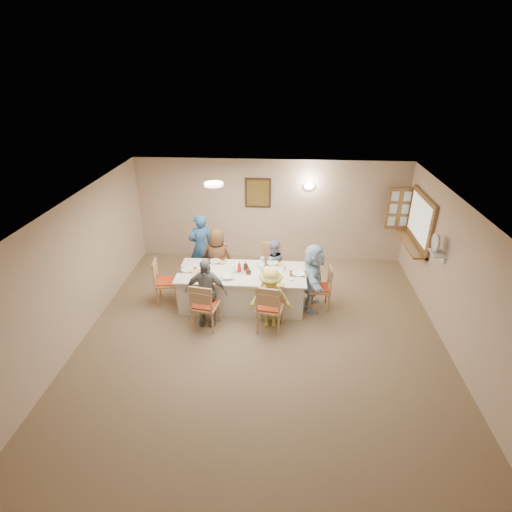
# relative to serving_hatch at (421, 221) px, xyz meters

# --- Properties ---
(ground) EXTENTS (7.00, 7.00, 0.00)m
(ground) POSITION_rel_serving_hatch_xyz_m (-3.21, -2.40, -1.50)
(ground) COLOR brown
(room_walls) EXTENTS (7.00, 7.00, 7.00)m
(room_walls) POSITION_rel_serving_hatch_xyz_m (-3.21, -2.40, 0.01)
(room_walls) COLOR #C3AE90
(room_walls) RESTS_ON ground
(wall_picture) EXTENTS (0.62, 0.05, 0.72)m
(wall_picture) POSITION_rel_serving_hatch_xyz_m (-3.51, 1.06, 0.20)
(wall_picture) COLOR #432517
(wall_picture) RESTS_ON room_walls
(wall_sconce) EXTENTS (0.26, 0.09, 0.18)m
(wall_sconce) POSITION_rel_serving_hatch_xyz_m (-2.31, 1.04, 0.40)
(wall_sconce) COLOR white
(wall_sconce) RESTS_ON room_walls
(ceiling_light) EXTENTS (0.36, 0.36, 0.05)m
(ceiling_light) POSITION_rel_serving_hatch_xyz_m (-4.21, -0.90, 0.97)
(ceiling_light) COLOR white
(ceiling_light) RESTS_ON room_walls
(serving_hatch) EXTENTS (0.06, 1.50, 1.15)m
(serving_hatch) POSITION_rel_serving_hatch_xyz_m (0.00, 0.00, 0.00)
(serving_hatch) COLOR brown
(serving_hatch) RESTS_ON room_walls
(hatch_sill) EXTENTS (0.30, 1.50, 0.05)m
(hatch_sill) POSITION_rel_serving_hatch_xyz_m (-0.12, 0.00, -0.53)
(hatch_sill) COLOR brown
(hatch_sill) RESTS_ON room_walls
(shutter_door) EXTENTS (0.55, 0.04, 1.00)m
(shutter_door) POSITION_rel_serving_hatch_xyz_m (-0.26, 0.76, 0.00)
(shutter_door) COLOR brown
(shutter_door) RESTS_ON room_walls
(fan_shelf) EXTENTS (0.22, 0.36, 0.03)m
(fan_shelf) POSITION_rel_serving_hatch_xyz_m (-0.08, -1.35, -0.10)
(fan_shelf) COLOR white
(fan_shelf) RESTS_ON room_walls
(desk_fan) EXTENTS (0.30, 0.30, 0.28)m
(desk_fan) POSITION_rel_serving_hatch_xyz_m (-0.11, -1.35, 0.05)
(desk_fan) COLOR #A5A5A8
(desk_fan) RESTS_ON fan_shelf
(dining_table) EXTENTS (2.55, 1.08, 0.76)m
(dining_table) POSITION_rel_serving_hatch_xyz_m (-3.68, -1.15, -1.12)
(dining_table) COLOR silver
(dining_table) RESTS_ON ground
(chair_back_left) EXTENTS (0.45, 0.45, 0.92)m
(chair_back_left) POSITION_rel_serving_hatch_xyz_m (-4.28, -0.35, -1.04)
(chair_back_left) COLOR tan
(chair_back_left) RESTS_ON ground
(chair_back_right) EXTENTS (0.54, 0.54, 0.98)m
(chair_back_right) POSITION_rel_serving_hatch_xyz_m (-3.08, -0.35, -1.01)
(chair_back_right) COLOR tan
(chair_back_right) RESTS_ON ground
(chair_front_left) EXTENTS (0.54, 0.54, 0.98)m
(chair_front_left) POSITION_rel_serving_hatch_xyz_m (-4.28, -1.95, -1.01)
(chair_front_left) COLOR tan
(chair_front_left) RESTS_ON ground
(chair_front_right) EXTENTS (0.56, 0.56, 1.02)m
(chair_front_right) POSITION_rel_serving_hatch_xyz_m (-3.08, -1.95, -0.99)
(chair_front_right) COLOR tan
(chair_front_right) RESTS_ON ground
(chair_left_end) EXTENTS (0.53, 0.53, 0.97)m
(chair_left_end) POSITION_rel_serving_hatch_xyz_m (-5.23, -1.15, -1.02)
(chair_left_end) COLOR tan
(chair_left_end) RESTS_ON ground
(chair_right_end) EXTENTS (0.46, 0.46, 0.93)m
(chair_right_end) POSITION_rel_serving_hatch_xyz_m (-2.13, -1.15, -1.03)
(chair_right_end) COLOR tan
(chair_right_end) RESTS_ON ground
(diner_back_left) EXTENTS (0.75, 0.55, 1.39)m
(diner_back_left) POSITION_rel_serving_hatch_xyz_m (-4.28, -0.47, -0.80)
(diner_back_left) COLOR #54371E
(diner_back_left) RESTS_ON ground
(diner_back_right) EXTENTS (0.71, 0.63, 1.16)m
(diner_back_right) POSITION_rel_serving_hatch_xyz_m (-3.08, -0.47, -0.92)
(diner_back_right) COLOR #8287A7
(diner_back_right) RESTS_ON ground
(diner_front_left) EXTENTS (0.83, 0.40, 1.36)m
(diner_front_left) POSITION_rel_serving_hatch_xyz_m (-4.28, -1.83, -0.82)
(diner_front_left) COLOR gray
(diner_front_left) RESTS_ON ground
(diner_front_right) EXTENTS (0.82, 0.53, 1.20)m
(diner_front_right) POSITION_rel_serving_hatch_xyz_m (-3.08, -1.83, -0.90)
(diner_front_right) COLOR #D2C650
(diner_front_right) RESTS_ON ground
(diner_right_end) EXTENTS (1.39, 0.69, 1.40)m
(diner_right_end) POSITION_rel_serving_hatch_xyz_m (-2.26, -1.15, -0.80)
(diner_right_end) COLOR #BBDDF5
(diner_right_end) RESTS_ON ground
(caregiver) EXTENTS (0.87, 0.84, 1.51)m
(caregiver) POSITION_rel_serving_hatch_xyz_m (-4.73, -0.00, -0.74)
(caregiver) COLOR #2B5B96
(caregiver) RESTS_ON ground
(placemat_fl) EXTENTS (0.34, 0.26, 0.01)m
(placemat_fl) POSITION_rel_serving_hatch_xyz_m (-4.28, -1.57, -0.74)
(placemat_fl) COLOR #472B19
(placemat_fl) RESTS_ON dining_table
(plate_fl) EXTENTS (0.23, 0.23, 0.01)m
(plate_fl) POSITION_rel_serving_hatch_xyz_m (-4.28, -1.57, -0.73)
(plate_fl) COLOR white
(plate_fl) RESTS_ON dining_table
(napkin_fl) EXTENTS (0.14, 0.14, 0.01)m
(napkin_fl) POSITION_rel_serving_hatch_xyz_m (-4.10, -1.62, -0.73)
(napkin_fl) COLOR gold
(napkin_fl) RESTS_ON dining_table
(placemat_fr) EXTENTS (0.36, 0.27, 0.01)m
(placemat_fr) POSITION_rel_serving_hatch_xyz_m (-3.08, -1.57, -0.74)
(placemat_fr) COLOR #472B19
(placemat_fr) RESTS_ON dining_table
(plate_fr) EXTENTS (0.25, 0.25, 0.02)m
(plate_fr) POSITION_rel_serving_hatch_xyz_m (-3.08, -1.57, -0.73)
(plate_fr) COLOR white
(plate_fr) RESTS_ON dining_table
(napkin_fr) EXTENTS (0.15, 0.15, 0.01)m
(napkin_fr) POSITION_rel_serving_hatch_xyz_m (-2.90, -1.62, -0.73)
(napkin_fr) COLOR gold
(napkin_fr) RESTS_ON dining_table
(placemat_bl) EXTENTS (0.37, 0.28, 0.01)m
(placemat_bl) POSITION_rel_serving_hatch_xyz_m (-4.28, -0.73, -0.74)
(placemat_bl) COLOR #472B19
(placemat_bl) RESTS_ON dining_table
(plate_bl) EXTENTS (0.23, 0.23, 0.01)m
(plate_bl) POSITION_rel_serving_hatch_xyz_m (-4.28, -0.73, -0.73)
(plate_bl) COLOR white
(plate_bl) RESTS_ON dining_table
(napkin_bl) EXTENTS (0.14, 0.14, 0.01)m
(napkin_bl) POSITION_rel_serving_hatch_xyz_m (-4.10, -0.78, -0.73)
(napkin_bl) COLOR gold
(napkin_bl) RESTS_ON dining_table
(placemat_br) EXTENTS (0.34, 0.26, 0.01)m
(placemat_br) POSITION_rel_serving_hatch_xyz_m (-3.08, -0.73, -0.74)
(placemat_br) COLOR #472B19
(placemat_br) RESTS_ON dining_table
(plate_br) EXTENTS (0.24, 0.24, 0.02)m
(plate_br) POSITION_rel_serving_hatch_xyz_m (-3.08, -0.73, -0.73)
(plate_br) COLOR white
(plate_br) RESTS_ON dining_table
(napkin_br) EXTENTS (0.13, 0.13, 0.01)m
(napkin_br) POSITION_rel_serving_hatch_xyz_m (-2.90, -0.78, -0.73)
(napkin_br) COLOR gold
(napkin_br) RESTS_ON dining_table
(placemat_le) EXTENTS (0.34, 0.25, 0.01)m
(placemat_le) POSITION_rel_serving_hatch_xyz_m (-4.78, -1.15, -0.74)
(placemat_le) COLOR #472B19
(placemat_le) RESTS_ON dining_table
(plate_le) EXTENTS (0.25, 0.25, 0.02)m
(plate_le) POSITION_rel_serving_hatch_xyz_m (-4.78, -1.15, -0.73)
(plate_le) COLOR white
(plate_le) RESTS_ON dining_table
(napkin_le) EXTENTS (0.14, 0.14, 0.01)m
(napkin_le) POSITION_rel_serving_hatch_xyz_m (-4.60, -1.20, -0.73)
(napkin_le) COLOR gold
(napkin_le) RESTS_ON dining_table
(placemat_re) EXTENTS (0.34, 0.25, 0.01)m
(placemat_re) POSITION_rel_serving_hatch_xyz_m (-2.56, -1.15, -0.74)
(placemat_re) COLOR #472B19
(placemat_re) RESTS_ON dining_table
(plate_re) EXTENTS (0.25, 0.25, 0.02)m
(plate_re) POSITION_rel_serving_hatch_xyz_m (-2.56, -1.15, -0.73)
(plate_re) COLOR white
(plate_re) RESTS_ON dining_table
(napkin_re) EXTENTS (0.14, 0.14, 0.01)m
(napkin_re) POSITION_rel_serving_hatch_xyz_m (-2.38, -1.20, -0.73)
(napkin_re) COLOR gold
(napkin_re) RESTS_ON dining_table
(teacup_a) EXTENTS (0.15, 0.15, 0.09)m
(teacup_a) POSITION_rel_serving_hatch_xyz_m (-4.49, -1.44, -0.69)
(teacup_a) COLOR white
(teacup_a) RESTS_ON dining_table
(teacup_b) EXTENTS (0.13, 0.13, 0.08)m
(teacup_b) POSITION_rel_serving_hatch_xyz_m (-3.30, -0.64, -0.70)
(teacup_b) COLOR white
(teacup_b) RESTS_ON dining_table
(bowl_a) EXTENTS (0.33, 0.33, 0.06)m
(bowl_a) POSITION_rel_serving_hatch_xyz_m (-3.92, -1.42, -0.71)
(bowl_a) COLOR white
(bowl_a) RESTS_ON dining_table
(bowl_b) EXTENTS (0.30, 0.30, 0.05)m
(bowl_b) POSITION_rel_serving_hatch_xyz_m (-3.33, -0.88, -0.71)
(bowl_b) COLOR white
(bowl_b) RESTS_ON dining_table
(condiment_ketchup) EXTENTS (0.10, 0.10, 0.23)m
(condiment_ketchup) POSITION_rel_serving_hatch_xyz_m (-3.73, -1.14, -0.63)
(condiment_ketchup) COLOR red
(condiment_ketchup) RESTS_ON dining_table
(condiment_brown) EXTENTS (0.14, 0.14, 0.18)m
(condiment_brown) POSITION_rel_serving_hatch_xyz_m (-3.62, -1.05, -0.65)
(condiment_brown) COLOR #3A1B0F
(condiment_brown) RESTS_ON dining_table
(condiment_malt) EXTENTS (0.17, 0.17, 0.15)m
(condiment_malt) POSITION_rel_serving_hatch_xyz_m (-3.54, -1.22, -0.67)
(condiment_malt) COLOR #3A1B0F
(condiment_malt) RESTS_ON dining_table
(drinking_glass) EXTENTS (0.06, 0.06, 0.09)m
(drinking_glass) POSITION_rel_serving_hatch_xyz_m (-3.83, -1.10, -0.68)
(drinking_glass) COLOR silver
(drinking_glass) RESTS_ON dining_table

